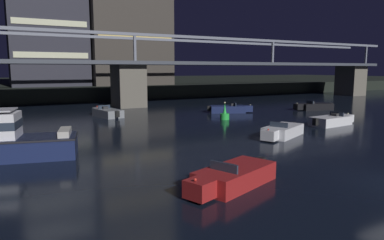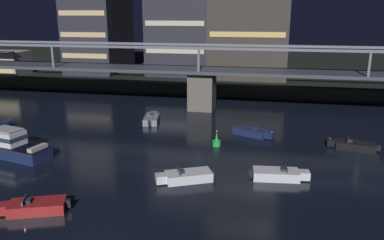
{
  "view_description": "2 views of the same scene",
  "coord_description": "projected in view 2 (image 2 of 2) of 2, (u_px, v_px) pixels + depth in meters",
  "views": [
    {
      "loc": [
        -14.84,
        -8.49,
        4.95
      ],
      "look_at": [
        -1.52,
        16.14,
        0.91
      ],
      "focal_mm": 32.96,
      "sensor_mm": 36.0,
      "label": 1
    },
    {
      "loc": [
        9.83,
        -19.3,
        14.03
      ],
      "look_at": [
        1.22,
        23.14,
        1.98
      ],
      "focal_mm": 36.52,
      "sensor_mm": 36.0,
      "label": 2
    }
  ],
  "objects": [
    {
      "name": "far_riverbank",
      "position": [
        234.0,
        62.0,
        103.54
      ],
      "size": [
        240.0,
        80.0,
        2.2
      ],
      "primitive_type": "cube",
      "color": "black",
      "rests_on": "ground"
    },
    {
      "name": "river_bridge",
      "position": [
        202.0,
        79.0,
        57.29
      ],
      "size": [
        94.22,
        6.4,
        9.38
      ],
      "color": "#605B51",
      "rests_on": "ground"
    },
    {
      "name": "tower_west_low",
      "position": [
        98.0,
        22.0,
        77.76
      ],
      "size": [
        9.72,
        14.03,
        19.91
      ],
      "color": "#282833",
      "rests_on": "far_riverbank"
    },
    {
      "name": "tower_west_tall",
      "position": [
        183.0,
        8.0,
        75.36
      ],
      "size": [
        11.82,
        13.51,
        25.14
      ],
      "color": "#282833",
      "rests_on": "far_riverbank"
    },
    {
      "name": "cabin_cruiser_near_left",
      "position": [
        10.0,
        146.0,
        39.15
      ],
      "size": [
        9.37,
        4.49,
        2.79
      ],
      "color": "#19234C",
      "rests_on": "ground"
    },
    {
      "name": "speedboat_near_center",
      "position": [
        354.0,
        146.0,
        41.1
      ],
      "size": [
        5.21,
        2.6,
        1.16
      ],
      "color": "black",
      "rests_on": "ground"
    },
    {
      "name": "speedboat_near_right",
      "position": [
        252.0,
        132.0,
        45.7
      ],
      "size": [
        5.0,
        3.26,
        1.16
      ],
      "color": "#19234C",
      "rests_on": "ground"
    },
    {
      "name": "speedboat_mid_left",
      "position": [
        186.0,
        176.0,
        33.42
      ],
      "size": [
        4.97,
        3.33,
        1.16
      ],
      "color": "silver",
      "rests_on": "ground"
    },
    {
      "name": "speedboat_mid_center",
      "position": [
        34.0,
        207.0,
        28.23
      ],
      "size": [
        5.1,
        3.06,
        1.16
      ],
      "color": "maroon",
      "rests_on": "ground"
    },
    {
      "name": "speedboat_far_left",
      "position": [
        152.0,
        119.0,
        51.35
      ],
      "size": [
        2.48,
        5.23,
        1.16
      ],
      "color": "gray",
      "rests_on": "ground"
    },
    {
      "name": "speedboat_far_center",
      "position": [
        278.0,
        174.0,
        33.83
      ],
      "size": [
        5.23,
        2.2,
        1.16
      ],
      "color": "silver",
      "rests_on": "ground"
    },
    {
      "name": "channel_buoy",
      "position": [
        217.0,
        142.0,
        42.16
      ],
      "size": [
        0.9,
        0.9,
        1.76
      ],
      "color": "green",
      "rests_on": "ground"
    }
  ]
}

